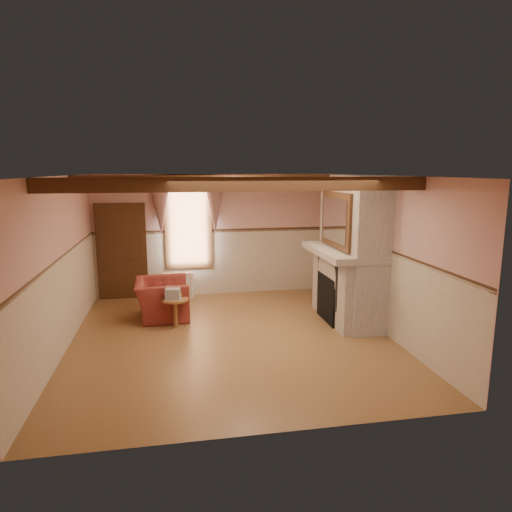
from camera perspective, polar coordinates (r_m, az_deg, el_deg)
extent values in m
cube|color=brown|center=(8.12, -3.05, -10.18)|extent=(5.50, 6.00, 0.01)
cube|color=silver|center=(7.59, -3.27, 9.98)|extent=(5.50, 6.00, 0.01)
cube|color=tan|center=(10.68, -5.21, 2.64)|extent=(5.50, 0.02, 2.80)
cube|color=tan|center=(4.86, 1.38, -7.23)|extent=(5.50, 0.02, 2.80)
cube|color=tan|center=(7.88, -23.40, -1.12)|extent=(0.02, 6.00, 2.80)
cube|color=tan|center=(8.52, 15.51, 0.22)|extent=(0.02, 6.00, 2.80)
cube|color=black|center=(8.99, 9.21, -5.21)|extent=(0.20, 0.95, 0.90)
imported|color=maroon|center=(9.27, -11.66, -5.26)|extent=(1.05, 1.20, 0.76)
cylinder|color=brown|center=(8.69, -10.03, -7.00)|extent=(0.52, 0.52, 0.55)
cube|color=#B7AD8C|center=(8.62, -10.31, -4.56)|extent=(0.31, 0.36, 0.20)
cube|color=silver|center=(10.55, -9.70, -3.66)|extent=(0.71, 0.20, 0.60)
imported|color=brown|center=(8.63, 11.49, 0.94)|extent=(0.35, 0.35, 0.09)
cube|color=black|center=(9.59, 9.18, 2.34)|extent=(0.14, 0.24, 0.20)
cylinder|color=#D78C3C|center=(9.05, 10.40, 2.06)|extent=(0.11, 0.11, 0.28)
cylinder|color=maroon|center=(8.21, 12.67, 0.66)|extent=(0.06, 0.06, 0.16)
cylinder|color=gold|center=(8.43, 12.03, 0.81)|extent=(0.06, 0.06, 0.12)
cube|color=gray|center=(8.93, 11.96, 0.84)|extent=(0.85, 2.00, 2.80)
cube|color=gray|center=(8.87, 10.88, 0.56)|extent=(1.05, 2.05, 0.12)
cube|color=silver|center=(8.72, 9.88, 4.47)|extent=(0.06, 1.44, 1.04)
cube|color=black|center=(10.69, -16.42, 0.35)|extent=(1.10, 0.10, 2.10)
cube|color=white|center=(10.58, -8.46, 3.85)|extent=(1.06, 0.08, 2.02)
cube|color=gray|center=(10.43, -8.53, 7.07)|extent=(1.30, 0.14, 1.40)
cube|color=black|center=(6.40, -1.90, 8.95)|extent=(5.50, 0.18, 0.20)
cube|color=black|center=(8.78, -4.26, 9.42)|extent=(5.50, 0.18, 0.20)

